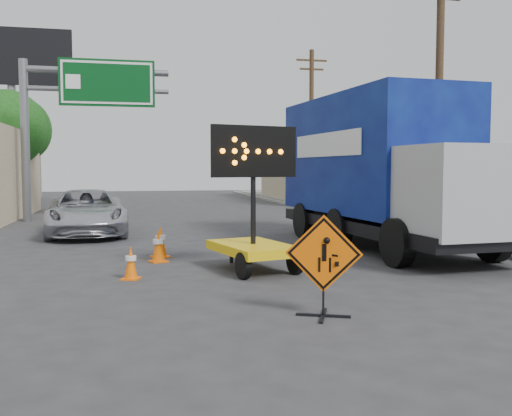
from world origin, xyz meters
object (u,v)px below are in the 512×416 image
object	(u,v)px
construction_sign	(324,263)
pickup_truck	(87,212)
box_truck	(382,178)
arrow_board	(253,239)

from	to	relation	value
construction_sign	pickup_truck	distance (m)	12.68
pickup_truck	box_truck	xyz separation A→B (m)	(8.49, -4.92, 1.20)
construction_sign	arrow_board	xyz separation A→B (m)	(-0.24, 4.04, -0.12)
box_truck	construction_sign	bearing A→B (deg)	-124.89
construction_sign	pickup_truck	world-z (taller)	construction_sign
construction_sign	arrow_board	bearing A→B (deg)	116.74
pickup_truck	box_truck	bearing A→B (deg)	-34.18
arrow_board	pickup_truck	distance (m)	8.88
box_truck	pickup_truck	bearing A→B (deg)	145.60
arrow_board	box_truck	bearing A→B (deg)	19.61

